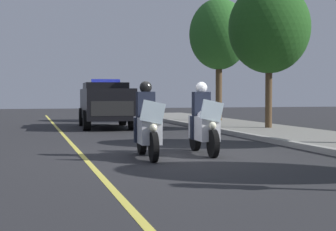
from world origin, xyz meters
name	(u,v)px	position (x,y,z in m)	size (l,w,h in m)	color
ground_plane	(178,156)	(0.00, 0.00, 0.00)	(80.00, 80.00, 0.00)	#28282B
curb_strip	(317,149)	(0.00, 3.58, 0.07)	(48.00, 0.24, 0.15)	#9E9B93
lane_stripe_center	(85,159)	(0.00, -2.12, 0.00)	(48.00, 0.12, 0.01)	#E0D14C
police_motorcycle_lead_left	(147,127)	(0.13, -0.76, 0.70)	(2.14, 0.59, 1.72)	black
police_motorcycle_lead_right	(203,125)	(-0.27, 0.71, 0.70)	(2.14, 0.59, 1.72)	black
police_suv	(106,103)	(-10.42, -0.12, 1.07)	(4.99, 2.27, 2.05)	black
tree_far_back	(269,28)	(-7.34, 5.88, 4.00)	(3.20, 3.20, 5.69)	#4C3823
tree_behind_suv	(219,35)	(-13.23, 6.02, 4.40)	(2.99, 2.99, 6.10)	#4C3823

